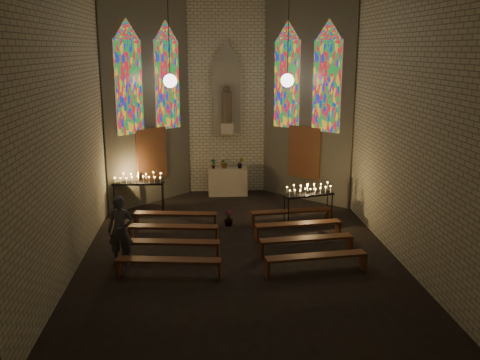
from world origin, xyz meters
name	(u,v)px	position (x,y,z in m)	size (l,w,h in m)	color
floor	(238,249)	(0.00, 0.00, 0.00)	(12.00, 12.00, 0.00)	black
room	(230,98)	(0.00, 3.37, 3.72)	(8.22, 12.43, 7.00)	beige
altar	(228,181)	(0.00, 5.45, 0.50)	(1.40, 0.60, 1.00)	beige
flower_vase_left	(213,164)	(-0.52, 5.40, 1.18)	(0.19, 0.13, 0.36)	#4C723F
flower_vase_center	(224,163)	(-0.12, 5.46, 1.19)	(0.34, 0.29, 0.38)	#4C723F
flower_vase_right	(240,163)	(0.46, 5.38, 1.20)	(0.22, 0.18, 0.40)	#4C723F
aisle_flower_pot	(229,218)	(-0.15, 1.94, 0.24)	(0.27, 0.27, 0.47)	#4C723F
votive_stand_left	(138,180)	(-3.00, 3.60, 1.05)	(1.68, 0.46, 1.22)	black
votive_stand_right	(309,192)	(2.29, 1.99, 0.99)	(1.61, 0.79, 1.15)	black
pew_left_0	(176,216)	(-1.74, 1.85, 0.38)	(2.47, 0.63, 0.47)	#532B17
pew_right_0	(291,213)	(1.74, 1.85, 0.38)	(2.47, 0.63, 0.47)	#532B17
pew_left_1	(174,229)	(-1.74, 0.65, 0.38)	(2.47, 0.63, 0.47)	#532B17
pew_right_1	(298,226)	(1.74, 0.65, 0.38)	(2.47, 0.63, 0.47)	#532B17
pew_left_2	(171,244)	(-1.74, -0.55, 0.38)	(2.47, 0.63, 0.47)	#532B17
pew_right_2	(306,241)	(1.74, -0.55, 0.38)	(2.47, 0.63, 0.47)	#532B17
pew_left_3	(169,263)	(-1.74, -1.75, 0.38)	(2.47, 0.63, 0.47)	#532B17
pew_right_3	(316,258)	(1.74, -1.75, 0.38)	(2.47, 0.63, 0.47)	#532B17
visitor	(120,231)	(-2.95, -0.82, 0.87)	(0.64, 0.42, 1.74)	#494852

